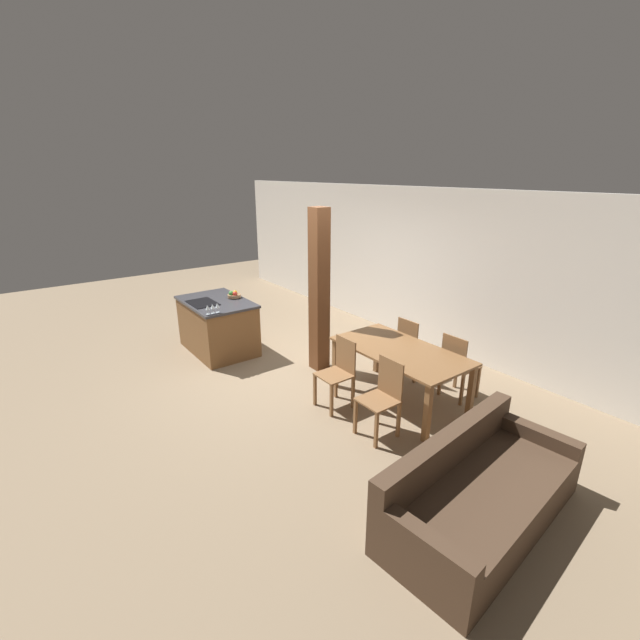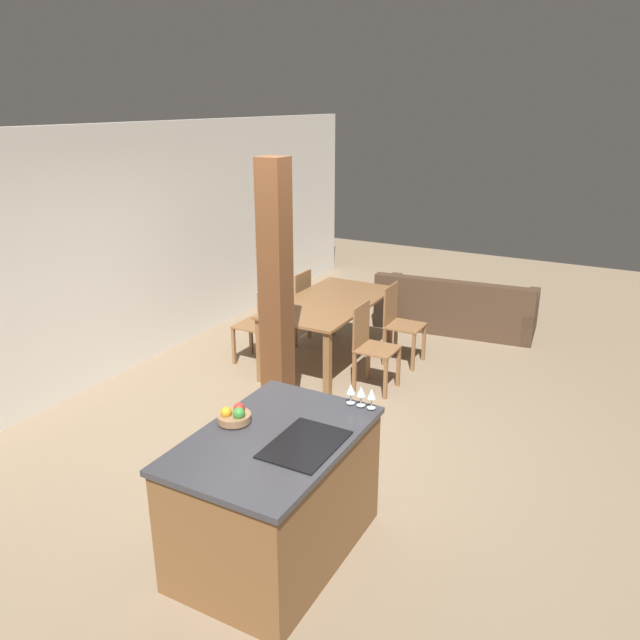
{
  "view_description": "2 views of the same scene",
  "coord_description": "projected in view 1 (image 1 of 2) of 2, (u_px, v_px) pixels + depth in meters",
  "views": [
    {
      "loc": [
        5.19,
        -3.21,
        2.95
      ],
      "look_at": [
        0.6,
        0.2,
        0.95
      ],
      "focal_mm": 24.0,
      "sensor_mm": 36.0,
      "label": 1
    },
    {
      "loc": [
        -4.3,
        -2.45,
        2.92
      ],
      "look_at": [
        0.6,
        0.2,
        0.95
      ],
      "focal_mm": 35.0,
      "sensor_mm": 36.0,
      "label": 2
    }
  ],
  "objects": [
    {
      "name": "ground_plane",
      "position": [
        287.0,
        369.0,
        6.71
      ],
      "size": [
        16.0,
        16.0,
        0.0
      ],
      "primitive_type": "plane",
      "color": "#847056"
    },
    {
      "name": "wall_back",
      "position": [
        408.0,
        264.0,
        7.76
      ],
      "size": [
        11.2,
        0.08,
        2.7
      ],
      "color": "silver",
      "rests_on": "ground_plane"
    },
    {
      "name": "kitchen_island",
      "position": [
        218.0,
        326.0,
        7.3
      ],
      "size": [
        1.41,
        0.94,
        0.9
      ],
      "color": "brown",
      "rests_on": "ground_plane"
    },
    {
      "name": "fruit_bowl",
      "position": [
        234.0,
        295.0,
        7.3
      ],
      "size": [
        0.23,
        0.23,
        0.12
      ],
      "color": "#99704C",
      "rests_on": "kitchen_island"
    },
    {
      "name": "wine_glass_near",
      "position": [
        208.0,
        308.0,
        6.41
      ],
      "size": [
        0.06,
        0.06,
        0.15
      ],
      "color": "silver",
      "rests_on": "kitchen_island"
    },
    {
      "name": "wine_glass_middle",
      "position": [
        212.0,
        307.0,
        6.45
      ],
      "size": [
        0.06,
        0.06,
        0.15
      ],
      "color": "silver",
      "rests_on": "kitchen_island"
    },
    {
      "name": "wine_glass_far",
      "position": [
        217.0,
        306.0,
        6.5
      ],
      "size": [
        0.06,
        0.06,
        0.15
      ],
      "color": "silver",
      "rests_on": "kitchen_island"
    },
    {
      "name": "dining_table",
      "position": [
        400.0,
        356.0,
        5.58
      ],
      "size": [
        1.79,
        0.95,
        0.76
      ],
      "color": "brown",
      "rests_on": "ground_plane"
    },
    {
      "name": "dining_chair_near_left",
      "position": [
        338.0,
        371.0,
        5.55
      ],
      "size": [
        0.4,
        0.4,
        0.92
      ],
      "color": "brown",
      "rests_on": "ground_plane"
    },
    {
      "name": "dining_chair_near_right",
      "position": [
        382.0,
        396.0,
        4.94
      ],
      "size": [
        0.4,
        0.4,
        0.92
      ],
      "color": "brown",
      "rests_on": "ground_plane"
    },
    {
      "name": "dining_chair_far_left",
      "position": [
        412.0,
        346.0,
        6.34
      ],
      "size": [
        0.4,
        0.4,
        0.92
      ],
      "rotation": [
        0.0,
        0.0,
        3.14
      ],
      "color": "brown",
      "rests_on": "ground_plane"
    },
    {
      "name": "dining_chair_far_right",
      "position": [
        458.0,
        365.0,
        5.73
      ],
      "size": [
        0.4,
        0.4,
        0.92
      ],
      "rotation": [
        0.0,
        0.0,
        3.14
      ],
      "color": "brown",
      "rests_on": "ground_plane"
    },
    {
      "name": "couch",
      "position": [
        479.0,
        495.0,
        3.77
      ],
      "size": [
        1.11,
        2.14,
        0.74
      ],
      "rotation": [
        0.0,
        0.0,
        1.67
      ],
      "color": "#473323",
      "rests_on": "ground_plane"
    },
    {
      "name": "timber_post",
      "position": [
        319.0,
        292.0,
        6.38
      ],
      "size": [
        0.24,
        0.24,
        2.47
      ],
      "color": "brown",
      "rests_on": "ground_plane"
    }
  ]
}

